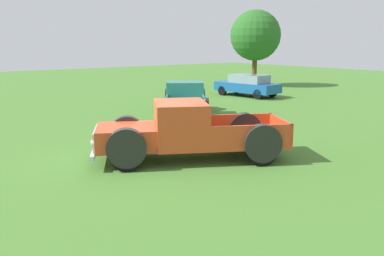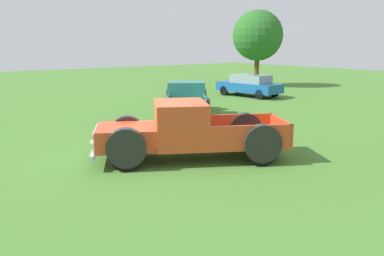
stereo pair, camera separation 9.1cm
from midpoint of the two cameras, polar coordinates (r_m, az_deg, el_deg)
ground_plane at (r=12.15m, az=-4.04°, el=-3.88°), size 80.00×80.00×0.00m
pickup_truck_foreground at (r=11.61m, az=-1.68°, el=-0.61°), size 4.26×5.63×1.65m
pickup_truck_behind_left at (r=18.97m, az=-0.64°, el=4.06°), size 5.01×4.32×1.51m
sedan_distant_a at (r=25.63m, az=8.04°, el=5.92°), size 4.18×2.18×1.33m
oak_tree_east at (r=31.76m, az=9.14°, el=12.50°), size 3.74×3.74×5.63m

